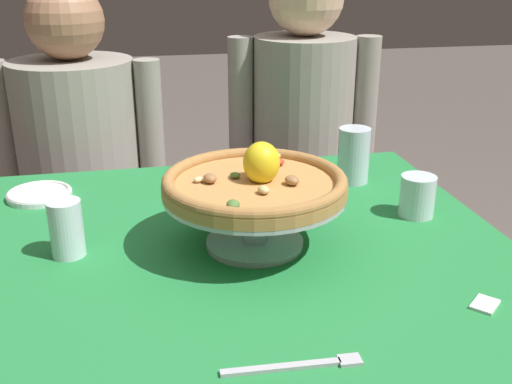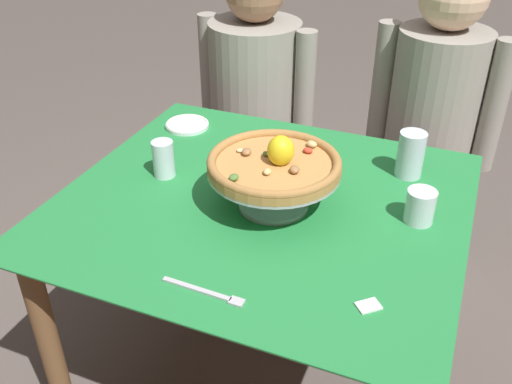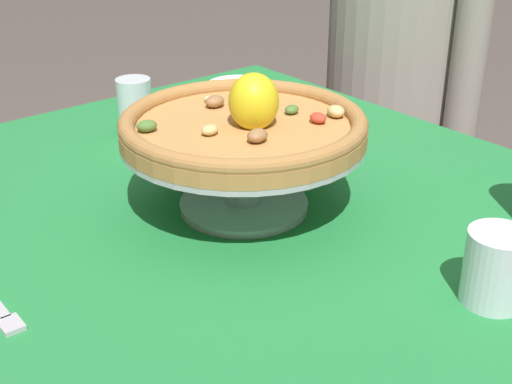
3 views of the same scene
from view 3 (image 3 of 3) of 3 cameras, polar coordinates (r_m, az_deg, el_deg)
The scene contains 7 objects.
dining_table at distance 1.14m, azimuth -1.65°, elevation -5.28°, with size 1.09×0.99×0.73m.
pizza_stand at distance 1.02m, azimuth -1.01°, elevation 2.40°, with size 0.35×0.35×0.11m.
pizza at distance 1.00m, azimuth -0.97°, elevation 5.48°, with size 0.35×0.35×0.10m.
water_glass_side_right at distance 0.87m, azimuth 18.68°, elevation -6.13°, with size 0.08×0.08×0.09m.
water_glass_side_left at distance 1.32m, azimuth -9.68°, elevation 6.38°, with size 0.06×0.06×0.11m.
side_plate at distance 1.57m, azimuth -1.44°, elevation 8.41°, with size 0.15×0.15×0.02m.
diner_left at distance 1.90m, azimuth 11.14°, elevation 6.48°, with size 0.52×0.42×1.19m.
Camera 3 is at (0.77, -0.60, 1.21)m, focal length 49.80 mm.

